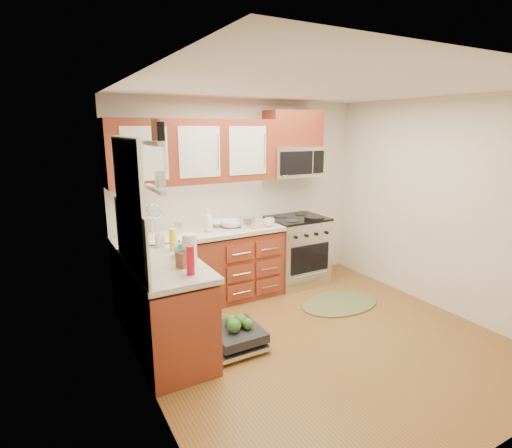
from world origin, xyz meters
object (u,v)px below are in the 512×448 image
dishwasher (233,338)px  paper_towel_roll (190,249)px  bowl_a (219,223)px  cutting_board (258,226)px  cup (269,222)px  upper_cabinets (194,151)px  range (296,250)px  skillet (314,218)px  sink (159,248)px  rug (340,303)px  microwave (293,162)px  bowl_b (231,224)px  stock_pot (246,222)px

dishwasher → paper_towel_roll: paper_towel_roll is taller
paper_towel_roll → bowl_a: bearing=55.9°
cutting_board → cup: (0.13, -0.05, 0.04)m
upper_cabinets → dishwasher: size_ratio=2.93×
range → skillet: bearing=-68.1°
sink → range: bearing=0.3°
dishwasher → cutting_board: size_ratio=2.77×
range → dishwasher: (-1.54, -1.13, -0.38)m
rug → cutting_board: 1.40m
microwave → skillet: 0.82m
sink → microwave: bearing=3.9°
paper_towel_roll → skillet: bearing=21.9°
microwave → bowl_b: bearing=-174.3°
bowl_b → dishwasher: bearing=-115.4°
dishwasher → stock_pot: size_ratio=3.33×
range → bowl_a: 1.21m
microwave → cutting_board: (-0.68, -0.25, -0.77)m
upper_cabinets → skillet: upper_cabinets is taller
paper_towel_roll → bowl_a: 1.50m
bowl_a → cutting_board: bearing=-35.9°
upper_cabinets → rug: upper_cabinets is taller
range → bowl_b: size_ratio=3.43×
paper_towel_roll → dishwasher: bearing=-9.3°
paper_towel_roll → rug: bearing=5.6°
microwave → skillet: microwave is taller
bowl_b → microwave: bearing=5.7°
microwave → bowl_b: size_ratio=2.75×
upper_cabinets → paper_towel_roll: bearing=-113.4°
rug → stock_pot: bearing=137.9°
cutting_board → stock_pot: bearing=155.4°
paper_towel_roll → upper_cabinets: bearing=66.6°
microwave → stock_pot: bearing=-167.4°
dishwasher → bowl_a: bearing=71.0°
sink → cutting_board: 1.26m
sink → cup: bearing=-7.0°
microwave → rug: bearing=-85.9°
skillet → paper_towel_roll: size_ratio=0.93×
bowl_a → bowl_b: bowl_b is taller
range → bowl_a: size_ratio=3.72×
dishwasher → skillet: size_ratio=2.64×
paper_towel_roll → cutting_board: bearing=37.0°
stock_pot → rug: bearing=-42.1°
dishwasher → cutting_board: (0.86, 1.00, 0.83)m
dishwasher → bowl_b: bowl_b is taller
dishwasher → bowl_a: (0.45, 1.30, 0.86)m
bowl_a → cup: cup is taller
sink → skillet: skillet is taller
dishwasher → cup: (0.98, 0.95, 0.88)m
dishwasher → stock_pot: 1.56m
sink → skillet: bearing=-6.7°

